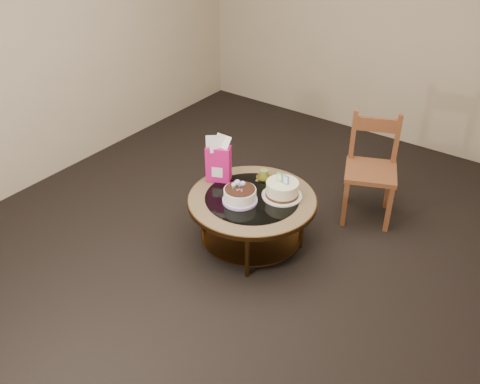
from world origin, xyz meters
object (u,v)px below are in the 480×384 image
Objects in this scene: coffee_table at (252,206)px; gift_bag at (218,159)px; decorated_cake at (240,196)px; cream_cake at (282,190)px; dining_chair at (371,168)px.

coffee_table is 0.47m from gift_bag.
coffee_table is at bearing 66.99° from decorated_cake.
cream_cake is at bearing -15.39° from gift_bag.
decorated_cake is 1.22m from dining_chair.
decorated_cake reaches higher than coffee_table.
gift_bag reaches higher than coffee_table.
coffee_table is 3.75× the size of decorated_cake.
coffee_table is 2.62× the size of gift_bag.
decorated_cake is 0.86× the size of cream_cake.
decorated_cake is at bearing -113.01° from coffee_table.
dining_chair reaches higher than gift_bag.
decorated_cake is at bearing -127.47° from cream_cake.
cream_cake is 0.34× the size of dining_chair.
gift_bag reaches higher than cream_cake.
dining_chair is at bearing 59.82° from decorated_cake.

